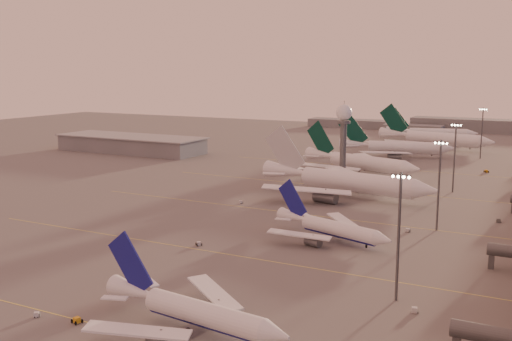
% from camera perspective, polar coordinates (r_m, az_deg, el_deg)
% --- Properties ---
extents(ground, '(700.00, 700.00, 0.00)m').
position_cam_1_polar(ground, '(144.69, -9.88, -8.11)').
color(ground, '#595656').
rests_on(ground, ground).
extents(taxiway_markings, '(180.00, 185.25, 0.02)m').
position_cam_1_polar(taxiway_markings, '(179.19, 8.98, -4.58)').
color(taxiway_markings, '#E3D550').
rests_on(taxiway_markings, ground).
extents(hangar, '(82.00, 27.00, 8.50)m').
position_cam_1_polar(hangar, '(324.56, -11.82, 2.52)').
color(hangar, slate).
rests_on(hangar, ground).
extents(radar_tower, '(6.40, 6.40, 31.10)m').
position_cam_1_polar(radar_tower, '(243.44, 8.35, 4.21)').
color(radar_tower, '#4F5156').
rests_on(radar_tower, ground).
extents(mast_a, '(3.60, 0.56, 25.00)m').
position_cam_1_polar(mast_a, '(116.13, 13.44, -5.63)').
color(mast_a, '#4F5156').
rests_on(mast_a, ground).
extents(mast_b, '(3.60, 0.56, 25.00)m').
position_cam_1_polar(mast_b, '(169.31, 17.04, -0.98)').
color(mast_b, '#4F5156').
rests_on(mast_b, ground).
extents(mast_c, '(3.60, 0.56, 25.00)m').
position_cam_1_polar(mast_c, '(223.71, 18.39, 1.47)').
color(mast_c, '#4F5156').
rests_on(mast_c, ground).
extents(mast_d, '(3.60, 0.56, 25.00)m').
position_cam_1_polar(mast_d, '(312.57, 20.71, 3.56)').
color(mast_d, '#4F5156').
rests_on(mast_d, ground).
extents(distant_horizon, '(165.00, 37.50, 9.00)m').
position_cam_1_polar(distant_horizon, '(443.56, 16.80, 4.15)').
color(distant_horizon, slate).
rests_on(distant_horizon, ground).
extents(narrowbody_near, '(38.76, 30.79, 15.16)m').
position_cam_1_polar(narrowbody_near, '(104.01, -6.05, -13.48)').
color(narrowbody_near, white).
rests_on(narrowbody_near, ground).
extents(narrowbody_mid, '(35.31, 27.73, 14.27)m').
position_cam_1_polar(narrowbody_mid, '(155.64, 7.21, -5.65)').
color(narrowbody_mid, white).
rests_on(narrowbody_mid, ground).
extents(widebody_white, '(66.33, 52.78, 23.43)m').
position_cam_1_polar(widebody_white, '(208.86, 8.56, -1.39)').
color(widebody_white, white).
rests_on(widebody_white, ground).
extents(greentail_a, '(55.76, 44.30, 21.01)m').
position_cam_1_polar(greentail_a, '(255.31, 9.89, 0.52)').
color(greentail_a, white).
rests_on(greentail_a, ground).
extents(greentail_b, '(56.53, 45.15, 20.85)m').
position_cam_1_polar(greentail_b, '(306.92, 13.24, 1.94)').
color(greentail_b, white).
rests_on(greentail_b, ground).
extents(greentail_c, '(65.46, 52.37, 24.01)m').
position_cam_1_polar(greentail_c, '(344.10, 16.66, 2.70)').
color(greentail_c, white).
rests_on(greentail_c, ground).
extents(greentail_d, '(54.07, 43.14, 20.01)m').
position_cam_1_polar(greentail_d, '(382.07, 16.38, 3.27)').
color(greentail_d, white).
rests_on(greentail_d, ground).
extents(gsv_truck_a, '(4.74, 4.21, 1.90)m').
position_cam_1_polar(gsv_truck_a, '(116.54, -20.00, -12.54)').
color(gsv_truck_a, silver).
rests_on(gsv_truck_a, ground).
extents(gsv_tug_near, '(2.99, 3.93, 1.00)m').
position_cam_1_polar(gsv_tug_near, '(112.02, -16.68, -13.53)').
color(gsv_tug_near, gold).
rests_on(gsv_tug_near, ground).
extents(gsv_catering_a, '(5.31, 3.20, 4.06)m').
position_cam_1_polar(gsv_catering_a, '(114.81, 15.00, -12.04)').
color(gsv_catering_a, silver).
rests_on(gsv_catering_a, ground).
extents(gsv_tug_mid, '(3.65, 3.59, 0.91)m').
position_cam_1_polar(gsv_tug_mid, '(151.73, -5.47, -6.97)').
color(gsv_tug_mid, silver).
rests_on(gsv_tug_mid, ground).
extents(gsv_truck_b, '(5.31, 2.29, 2.09)m').
position_cam_1_polar(gsv_truck_b, '(167.85, 14.40, -5.39)').
color(gsv_truck_b, silver).
rests_on(gsv_truck_b, ground).
extents(gsv_truck_c, '(4.20, 5.11, 2.00)m').
position_cam_1_polar(gsv_truck_c, '(196.82, -1.37, -2.87)').
color(gsv_truck_c, silver).
rests_on(gsv_truck_c, ground).
extents(gsv_catering_b, '(5.86, 3.32, 4.55)m').
position_cam_1_polar(gsv_catering_b, '(186.10, 22.20, -3.95)').
color(gsv_catering_b, '#4F5153').
rests_on(gsv_catering_b, ground).
extents(gsv_tug_far, '(3.01, 4.13, 1.06)m').
position_cam_1_polar(gsv_tug_far, '(219.02, 6.97, -1.77)').
color(gsv_tug_far, silver).
rests_on(gsv_tug_far, ground).
extents(gsv_truck_d, '(2.08, 5.11, 2.03)m').
position_cam_1_polar(gsv_truck_d, '(264.20, 3.30, 0.37)').
color(gsv_truck_d, silver).
rests_on(gsv_truck_d, ground).
extents(gsv_tug_hangar, '(4.51, 3.91, 1.11)m').
position_cam_1_polar(gsv_tug_hangar, '(272.87, 21.09, -0.07)').
color(gsv_tug_hangar, gold).
rests_on(gsv_tug_hangar, ground).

